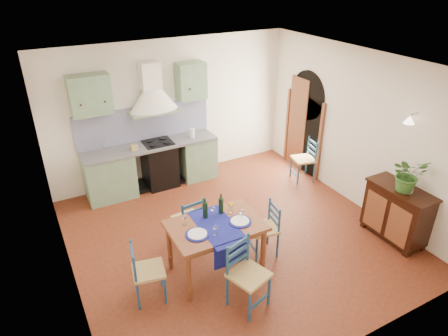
{
  "coord_description": "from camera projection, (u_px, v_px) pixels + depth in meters",
  "views": [
    {
      "loc": [
        -2.68,
        -4.65,
        4.05
      ],
      "look_at": [
        -0.01,
        0.3,
        1.13
      ],
      "focal_mm": 32.0,
      "sensor_mm": 36.0,
      "label": 1
    }
  ],
  "objects": [
    {
      "name": "floor",
      "position": [
        233.0,
        235.0,
        6.62
      ],
      "size": [
        5.0,
        5.0,
        0.0
      ],
      "primitive_type": "plane",
      "color": "#4A200F",
      "rests_on": "ground"
    },
    {
      "name": "left_wall",
      "position": [
        58.0,
        202.0,
        4.92
      ],
      "size": [
        0.04,
        5.0,
        2.8
      ],
      "primitive_type": "cube",
      "color": "silver",
      "rests_on": "ground"
    },
    {
      "name": "dining_table",
      "position": [
        216.0,
        230.0,
        5.54
      ],
      "size": [
        1.3,
        0.98,
        1.14
      ],
      "color": "brown",
      "rests_on": "ground"
    },
    {
      "name": "chair_right",
      "position": [
        265.0,
        229.0,
        6.04
      ],
      "size": [
        0.46,
        0.46,
        0.86
      ],
      "color": "navy",
      "rests_on": "ground"
    },
    {
      "name": "chair_near",
      "position": [
        247.0,
        274.0,
        5.08
      ],
      "size": [
        0.56,
        0.56,
        0.96
      ],
      "color": "navy",
      "rests_on": "ground"
    },
    {
      "name": "chair_left",
      "position": [
        146.0,
        272.0,
        5.19
      ],
      "size": [
        0.48,
        0.48,
        0.87
      ],
      "color": "navy",
      "rests_on": "ground"
    },
    {
      "name": "right_wall",
      "position": [
        346.0,
        128.0,
        7.27
      ],
      "size": [
        0.26,
        5.0,
        2.8
      ],
      "color": "silver",
      "rests_on": "ground"
    },
    {
      "name": "chair_far",
      "position": [
        189.0,
        221.0,
        6.2
      ],
      "size": [
        0.46,
        0.46,
        0.89
      ],
      "color": "navy",
      "rests_on": "ground"
    },
    {
      "name": "ceiling",
      "position": [
        236.0,
        66.0,
        5.33
      ],
      "size": [
        5.0,
        5.0,
        0.01
      ],
      "primitive_type": "cube",
      "color": "silver",
      "rests_on": "back_wall"
    },
    {
      "name": "potted_plant",
      "position": [
        408.0,
        174.0,
        5.96
      ],
      "size": [
        0.61,
        0.57,
        0.55
      ],
      "primitive_type": "imported",
      "rotation": [
        0.0,
        0.0,
        -0.33
      ],
      "color": "#346427",
      "rests_on": "sideboard"
    },
    {
      "name": "chair_spare",
      "position": [
        305.0,
        159.0,
        8.13
      ],
      "size": [
        0.49,
        0.49,
        0.88
      ],
      "color": "navy",
      "rests_on": "ground"
    },
    {
      "name": "back_wall",
      "position": [
        155.0,
        135.0,
        7.73
      ],
      "size": [
        5.0,
        0.96,
        2.8
      ],
      "color": "silver",
      "rests_on": "ground"
    },
    {
      "name": "sideboard",
      "position": [
        397.0,
        211.0,
        6.34
      ],
      "size": [
        0.5,
        1.05,
        0.94
      ],
      "color": "black",
      "rests_on": "ground"
    }
  ]
}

